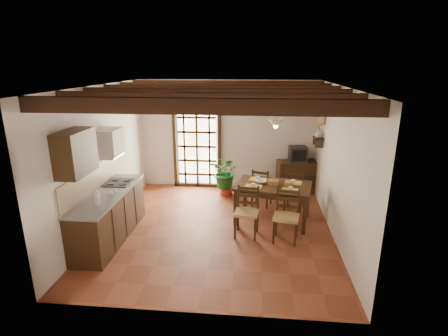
# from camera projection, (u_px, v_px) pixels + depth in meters

# --- Properties ---
(ground_plane) EXTENTS (5.00, 5.00, 0.00)m
(ground_plane) POSITION_uv_depth(u_px,v_px,m) (217.00, 228.00, 7.04)
(ground_plane) COLOR brown
(room_shell) EXTENTS (4.52, 5.02, 2.81)m
(room_shell) POSITION_uv_depth(u_px,v_px,m) (217.00, 140.00, 6.51)
(room_shell) COLOR silver
(room_shell) RESTS_ON ground_plane
(ceiling_beams) EXTENTS (4.50, 4.34, 0.20)m
(ceiling_beams) POSITION_uv_depth(u_px,v_px,m) (216.00, 92.00, 6.26)
(ceiling_beams) COLOR black
(ceiling_beams) RESTS_ON room_shell
(french_door) EXTENTS (1.26, 0.11, 2.32)m
(french_door) POSITION_uv_depth(u_px,v_px,m) (197.00, 143.00, 9.10)
(french_door) COLOR white
(french_door) RESTS_ON ground_plane
(kitchen_counter) EXTENTS (0.64, 2.25, 1.38)m
(kitchen_counter) POSITION_uv_depth(u_px,v_px,m) (109.00, 215.00, 6.51)
(kitchen_counter) COLOR black
(kitchen_counter) RESTS_ON ground_plane
(upper_cabinet) EXTENTS (0.35, 0.80, 0.70)m
(upper_cabinet) POSITION_uv_depth(u_px,v_px,m) (75.00, 153.00, 5.45)
(upper_cabinet) COLOR black
(upper_cabinet) RESTS_ON room_shell
(range_hood) EXTENTS (0.38, 0.60, 0.54)m
(range_hood) POSITION_uv_depth(u_px,v_px,m) (110.00, 143.00, 6.67)
(range_hood) COLOR white
(range_hood) RESTS_ON room_shell
(counter_items) EXTENTS (0.50, 1.43, 0.25)m
(counter_items) POSITION_uv_depth(u_px,v_px,m) (109.00, 189.00, 6.45)
(counter_items) COLOR black
(counter_items) RESTS_ON kitchen_counter
(dining_table) EXTENTS (1.65, 1.23, 0.81)m
(dining_table) POSITION_uv_depth(u_px,v_px,m) (273.00, 189.00, 7.16)
(dining_table) COLOR #352111
(dining_table) RESTS_ON ground_plane
(chair_near_left) EXTENTS (0.49, 0.47, 0.96)m
(chair_near_left) POSITION_uv_depth(u_px,v_px,m) (247.00, 221.00, 6.68)
(chair_near_left) COLOR #AF894A
(chair_near_left) RESTS_ON ground_plane
(chair_near_right) EXTENTS (0.52, 0.50, 0.98)m
(chair_near_right) POSITION_uv_depth(u_px,v_px,m) (286.00, 225.00, 6.47)
(chair_near_right) COLOR #AF894A
(chair_near_right) RESTS_ON ground_plane
(chair_far_left) EXTENTS (0.52, 0.50, 0.90)m
(chair_far_left) POSITION_uv_depth(u_px,v_px,m) (262.00, 194.00, 8.08)
(chair_far_left) COLOR #AF894A
(chair_far_left) RESTS_ON ground_plane
(chair_far_right) EXTENTS (0.52, 0.51, 0.91)m
(chair_far_right) POSITION_uv_depth(u_px,v_px,m) (294.00, 197.00, 7.88)
(chair_far_right) COLOR #AF894A
(chair_far_right) RESTS_ON ground_plane
(table_setting) EXTENTS (1.09, 0.72, 0.10)m
(table_setting) POSITION_uv_depth(u_px,v_px,m) (274.00, 180.00, 7.10)
(table_setting) COLOR gold
(table_setting) RESTS_ON dining_table
(table_bowl) EXTENTS (0.26, 0.26, 0.05)m
(table_bowl) POSITION_uv_depth(u_px,v_px,m) (261.00, 181.00, 7.24)
(table_bowl) COLOR white
(table_bowl) RESTS_ON dining_table
(sideboard) EXTENTS (1.04, 0.61, 0.83)m
(sideboard) POSITION_uv_depth(u_px,v_px,m) (296.00, 177.00, 8.88)
(sideboard) COLOR black
(sideboard) RESTS_ON ground_plane
(crt_tv) EXTENTS (0.46, 0.43, 0.37)m
(crt_tv) POSITION_uv_depth(u_px,v_px,m) (298.00, 154.00, 8.70)
(crt_tv) COLOR black
(crt_tv) RESTS_ON sideboard
(fuse_box) EXTENTS (0.25, 0.03, 0.32)m
(fuse_box) POSITION_uv_depth(u_px,v_px,m) (287.00, 123.00, 8.76)
(fuse_box) COLOR white
(fuse_box) RESTS_ON room_shell
(plant_pot) EXTENTS (0.33, 0.33, 0.20)m
(plant_pot) POSITION_uv_depth(u_px,v_px,m) (226.00, 191.00, 8.78)
(plant_pot) COLOR maroon
(plant_pot) RESTS_ON ground_plane
(potted_plant) EXTENTS (2.44, 2.31, 2.15)m
(potted_plant) POSITION_uv_depth(u_px,v_px,m) (226.00, 173.00, 8.65)
(potted_plant) COLOR #144C19
(potted_plant) RESTS_ON ground_plane
(wall_shelf) EXTENTS (0.20, 0.42, 0.20)m
(wall_shelf) POSITION_uv_depth(u_px,v_px,m) (318.00, 140.00, 7.93)
(wall_shelf) COLOR black
(wall_shelf) RESTS_ON room_shell
(shelf_vase) EXTENTS (0.15, 0.15, 0.15)m
(shelf_vase) POSITION_uv_depth(u_px,v_px,m) (319.00, 134.00, 7.89)
(shelf_vase) COLOR #B2BFB2
(shelf_vase) RESTS_ON wall_shelf
(shelf_flowers) EXTENTS (0.14, 0.14, 0.36)m
(shelf_flowers) POSITION_uv_depth(u_px,v_px,m) (319.00, 125.00, 7.83)
(shelf_flowers) COLOR gold
(shelf_flowers) RESTS_ON shelf_vase
(framed_picture) EXTENTS (0.03, 0.32, 0.32)m
(framed_picture) POSITION_uv_depth(u_px,v_px,m) (324.00, 116.00, 7.77)
(framed_picture) COLOR brown
(framed_picture) RESTS_ON room_shell
(pendant_lamp) EXTENTS (0.36, 0.36, 0.84)m
(pendant_lamp) POSITION_uv_depth(u_px,v_px,m) (276.00, 122.00, 6.86)
(pendant_lamp) COLOR black
(pendant_lamp) RESTS_ON room_shell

